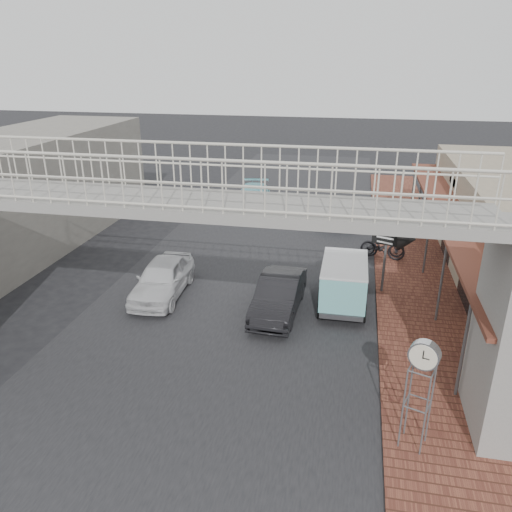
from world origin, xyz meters
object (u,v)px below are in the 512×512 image
at_px(angkot_van, 344,277).
at_px(motorcycle_far, 383,246).
at_px(angkot_far, 253,198).
at_px(arrow_sign, 406,239).
at_px(angkot_curb, 342,209).
at_px(dark_sedan, 279,295).
at_px(white_hatchback, 162,278).
at_px(street_clock, 424,360).
at_px(motorcycle_near, 382,245).

xyz_separation_m(angkot_van, motorcycle_far, (1.50, 4.53, -0.41)).
xyz_separation_m(angkot_far, arrow_sign, (7.61, -10.21, 1.65)).
height_order(angkot_curb, motorcycle_far, motorcycle_far).
distance_m(angkot_curb, angkot_van, 10.07).
height_order(dark_sedan, motorcycle_far, dark_sedan).
xyz_separation_m(angkot_curb, angkot_van, (0.49, -10.05, 0.46)).
bearing_deg(arrow_sign, white_hatchback, -149.02).
bearing_deg(motorcycle_far, street_clock, -166.21).
height_order(dark_sedan, motorcycle_near, dark_sedan).
relative_size(angkot_curb, motorcycle_far, 2.34).
height_order(white_hatchback, angkot_curb, white_hatchback).
bearing_deg(white_hatchback, angkot_van, 1.85).
distance_m(white_hatchback, motorcycle_far, 9.51).
xyz_separation_m(angkot_van, arrow_sign, (2.02, 0.96, 1.23)).
distance_m(dark_sedan, angkot_far, 12.65).
bearing_deg(dark_sedan, white_hatchback, 176.03).
xyz_separation_m(white_hatchback, angkot_far, (0.96, 11.70, -0.02)).
distance_m(motorcycle_near, arrow_sign, 4.26).
distance_m(angkot_far, arrow_sign, 12.84).
bearing_deg(motorcycle_near, white_hatchback, 122.56).
xyz_separation_m(white_hatchback, angkot_van, (6.56, 0.53, 0.40)).
xyz_separation_m(white_hatchback, angkot_curb, (6.07, 10.58, -0.06)).
distance_m(angkot_curb, motorcycle_near, 5.59).
relative_size(white_hatchback, angkot_van, 1.15).
bearing_deg(angkot_van, arrow_sign, 25.19).
relative_size(angkot_van, motorcycle_near, 1.85).
distance_m(white_hatchback, dark_sedan, 4.43).
bearing_deg(angkot_van, motorcycle_near, 72.37).
xyz_separation_m(angkot_far, angkot_van, (5.59, -11.17, 0.42)).
bearing_deg(angkot_van, street_clock, -75.18).
distance_m(angkot_curb, angkot_far, 5.23).
height_order(angkot_van, street_clock, street_clock).
xyz_separation_m(dark_sedan, motorcycle_near, (3.65, 5.82, -0.06)).
distance_m(angkot_van, arrow_sign, 2.55).
xyz_separation_m(dark_sedan, arrow_sign, (4.17, 1.96, 1.66)).
bearing_deg(angkot_far, dark_sedan, -81.63).
height_order(angkot_curb, arrow_sign, arrow_sign).
xyz_separation_m(motorcycle_near, motorcycle_far, (0.00, -0.29, 0.07)).
bearing_deg(arrow_sign, street_clock, -70.25).
bearing_deg(motorcycle_far, angkot_far, 58.96).
height_order(angkot_van, motorcycle_far, angkot_van).
distance_m(angkot_van, street_clock, 7.12).
xyz_separation_m(dark_sedan, angkot_van, (2.15, 1.00, 0.43)).
distance_m(motorcycle_far, street_clock, 11.42).
distance_m(white_hatchback, motorcycle_near, 9.67).
distance_m(angkot_far, motorcycle_near, 9.52).
relative_size(angkot_curb, arrow_sign, 1.61).
height_order(angkot_curb, motorcycle_near, angkot_curb).
relative_size(dark_sedan, street_clock, 1.47).
xyz_separation_m(dark_sedan, motorcycle_far, (3.65, 5.53, 0.02)).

